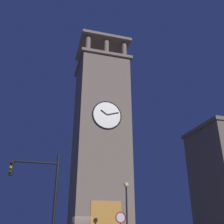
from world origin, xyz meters
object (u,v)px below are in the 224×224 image
object	(u,v)px
clocktower	(100,139)
street_lamp	(127,201)
traffic_signal_near	(40,188)
no_horn_sign	(121,220)

from	to	relation	value
clocktower	street_lamp	xyz separation A→B (m)	(-0.38, 8.57, -8.15)
traffic_signal_near	street_lamp	distance (m)	9.88
clocktower	street_lamp	world-z (taller)	clocktower
traffic_signal_near	no_horn_sign	xyz separation A→B (m)	(-5.83, -3.88, -1.53)
street_lamp	clocktower	bearing A→B (deg)	-87.48
street_lamp	no_horn_sign	bearing A→B (deg)	63.07
clocktower	traffic_signal_near	world-z (taller)	clocktower
traffic_signal_near	no_horn_sign	size ratio (longest dim) A/B	2.12
clocktower	traffic_signal_near	xyz separation A→B (m)	(6.89, 15.27, -8.20)
clocktower	traffic_signal_near	size ratio (longest dim) A/B	5.28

